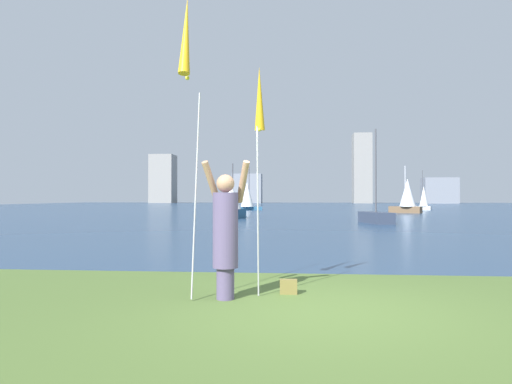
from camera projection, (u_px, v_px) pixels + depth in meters
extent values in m
cube|color=navy|center=(299.00, 208.00, 67.29)|extent=(120.00, 117.12, 0.12)
cube|color=#263316|center=(315.00, 275.00, 8.95)|extent=(120.00, 0.70, 0.02)
cylinder|color=#594C72|center=(225.00, 283.00, 6.73)|extent=(0.26, 0.26, 0.46)
cylinder|color=#594C72|center=(225.00, 230.00, 6.73)|extent=(0.37, 0.37, 1.10)
sphere|color=tan|center=(225.00, 183.00, 6.74)|extent=(0.27, 0.27, 0.27)
cylinder|color=tan|center=(211.00, 182.00, 6.91)|extent=(0.27, 0.42, 0.63)
cylinder|color=tan|center=(243.00, 182.00, 6.87)|extent=(0.27, 0.42, 0.63)
cylinder|color=#B2B2B7|center=(196.00, 192.00, 6.89)|extent=(0.02, 0.57, 3.09)
cone|color=yellow|center=(186.00, 35.00, 6.27)|extent=(0.16, 0.35, 1.13)
sphere|color=yellow|center=(187.00, 78.00, 6.36)|extent=(0.06, 0.06, 0.06)
cylinder|color=#B2B2B7|center=(258.00, 212.00, 6.80)|extent=(0.02, 0.29, 2.51)
cone|color=yellow|center=(260.00, 99.00, 7.14)|extent=(0.16, 0.26, 0.98)
sphere|color=yellow|center=(259.00, 130.00, 7.09)|extent=(0.06, 0.06, 0.06)
cube|color=olive|center=(289.00, 287.00, 7.09)|extent=(0.26, 0.13, 0.22)
cube|color=#2D6084|center=(233.00, 214.00, 32.08)|extent=(1.65, 2.84, 0.66)
cylinder|color=#47474C|center=(233.00, 186.00, 32.11)|extent=(0.08, 0.08, 3.17)
cone|color=white|center=(231.00, 196.00, 31.91)|extent=(1.75, 1.75, 1.75)
cube|color=brown|center=(405.00, 210.00, 43.04)|extent=(2.92, 2.25, 0.62)
cylinder|color=silver|center=(405.00, 186.00, 43.06)|extent=(0.09, 0.09, 3.79)
cone|color=white|center=(408.00, 193.00, 42.92)|extent=(2.02, 2.02, 2.58)
cube|color=#333D51|center=(376.00, 218.00, 26.16)|extent=(1.67, 3.07, 0.64)
cylinder|color=#47474C|center=(376.00, 170.00, 26.19)|extent=(0.09, 0.09, 4.73)
cube|color=#2D6084|center=(249.00, 208.00, 53.41)|extent=(3.03, 1.13, 0.38)
cylinder|color=#47474C|center=(249.00, 186.00, 53.44)|extent=(0.09, 0.09, 4.68)
cone|color=white|center=(247.00, 194.00, 53.40)|extent=(1.76, 1.76, 2.82)
cube|color=silver|center=(422.00, 208.00, 53.07)|extent=(1.96, 1.43, 0.43)
cylinder|color=#47474C|center=(422.00, 188.00, 53.10)|extent=(0.06, 0.06, 4.14)
cone|color=white|center=(424.00, 196.00, 53.01)|extent=(1.27, 1.27, 2.30)
cube|color=gray|center=(163.00, 179.00, 118.37)|extent=(5.94, 5.76, 12.32)
cube|color=gray|center=(247.00, 188.00, 117.70)|extent=(7.44, 4.62, 7.39)
cube|color=gray|center=(362.00, 168.00, 112.08)|extent=(4.35, 4.82, 16.89)
cube|color=gray|center=(439.00, 191.00, 108.02)|extent=(7.67, 4.67, 6.02)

